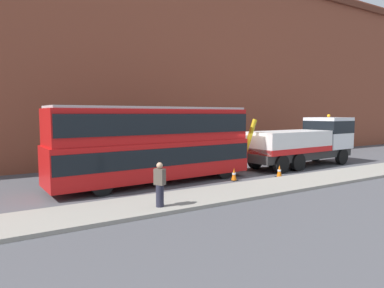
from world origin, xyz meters
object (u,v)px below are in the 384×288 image
(double_decker_bus, at_px, (155,142))
(traffic_cone_near_bus, at_px, (234,175))
(recovery_tow_truck, at_px, (305,141))
(pedestrian_onlooker, at_px, (160,185))
(traffic_cone_midway, at_px, (279,171))

(double_decker_bus, relative_size, traffic_cone_near_bus, 15.49)
(recovery_tow_truck, height_order, traffic_cone_near_bus, recovery_tow_truck)
(recovery_tow_truck, distance_m, double_decker_bus, 11.69)
(recovery_tow_truck, xyz_separation_m, double_decker_bus, (-11.68, -0.03, 0.47))
(recovery_tow_truck, xyz_separation_m, traffic_cone_near_bus, (-7.66, -1.65, -1.42))
(recovery_tow_truck, relative_size, pedestrian_onlooker, 5.97)
(traffic_cone_near_bus, bearing_deg, pedestrian_onlooker, -152.90)
(double_decker_bus, bearing_deg, traffic_cone_midway, -20.67)
(recovery_tow_truck, relative_size, traffic_cone_near_bus, 14.18)
(double_decker_bus, xyz_separation_m, pedestrian_onlooker, (-1.99, -4.70, -1.25))
(double_decker_bus, relative_size, pedestrian_onlooker, 6.52)
(pedestrian_onlooker, relative_size, traffic_cone_midway, 2.38)
(double_decker_bus, distance_m, pedestrian_onlooker, 5.25)
(recovery_tow_truck, bearing_deg, pedestrian_onlooker, -164.40)
(double_decker_bus, height_order, traffic_cone_midway, double_decker_bus)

